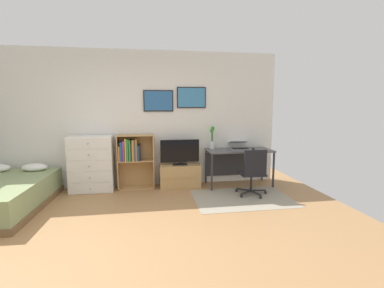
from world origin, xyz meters
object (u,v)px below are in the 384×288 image
(bookshelf, at_px, (133,156))
(computer_mouse, at_px, (253,149))
(desk, at_px, (238,155))
(dresser, at_px, (92,164))
(bamboo_vase, at_px, (212,136))
(office_chair, at_px, (253,171))
(laptop, at_px, (239,146))
(tv_stand, at_px, (180,176))
(television, at_px, (180,152))

(bookshelf, bearing_deg, computer_mouse, -4.28)
(desk, bearing_deg, computer_mouse, -21.34)
(dresser, xyz_separation_m, bamboo_vase, (2.37, 0.10, 0.47))
(bookshelf, height_order, computer_mouse, bookshelf)
(desk, bearing_deg, office_chair, -87.67)
(office_chair, bearing_deg, desk, 95.34)
(dresser, distance_m, laptop, 2.94)
(desk, distance_m, laptop, 0.21)
(dresser, relative_size, bookshelf, 1.00)
(tv_stand, bearing_deg, dresser, -179.49)
(office_chair, distance_m, bamboo_vase, 1.17)
(laptop, bearing_deg, television, -175.36)
(dresser, height_order, computer_mouse, dresser)
(tv_stand, bearing_deg, television, -90.00)
(laptop, relative_size, bamboo_vase, 0.91)
(television, bearing_deg, office_chair, -32.03)
(desk, xyz_separation_m, office_chair, (0.03, -0.77, -0.15))
(television, xyz_separation_m, desk, (1.20, 0.00, -0.10))
(tv_stand, distance_m, computer_mouse, 1.58)
(television, bearing_deg, bamboo_vase, 8.58)
(dresser, relative_size, bamboo_vase, 2.26)
(computer_mouse, bearing_deg, bookshelf, 175.72)
(bookshelf, relative_size, bamboo_vase, 2.27)
(tv_stand, bearing_deg, office_chair, -32.76)
(dresser, relative_size, tv_stand, 1.31)
(desk, height_order, office_chair, office_chair)
(desk, xyz_separation_m, bamboo_vase, (-0.52, 0.10, 0.40))
(tv_stand, xyz_separation_m, bamboo_vase, (0.68, 0.08, 0.78))
(desk, bearing_deg, tv_stand, 179.06)
(computer_mouse, relative_size, bamboo_vase, 0.22)
(tv_stand, height_order, laptop, laptop)
(laptop, bearing_deg, bookshelf, -177.96)
(dresser, distance_m, bamboo_vase, 2.42)
(bookshelf, height_order, office_chair, bookshelf)
(desk, bearing_deg, bamboo_vase, 169.04)
(television, bearing_deg, tv_stand, 90.00)
(desk, distance_m, computer_mouse, 0.34)
(tv_stand, xyz_separation_m, desk, (1.20, -0.02, 0.38))
(tv_stand, height_order, computer_mouse, computer_mouse)
(television, distance_m, laptop, 1.25)
(desk, height_order, laptop, laptop)
(bookshelf, bearing_deg, dresser, -175.31)
(bookshelf, xyz_separation_m, tv_stand, (0.91, -0.05, -0.41))
(television, relative_size, laptop, 1.81)
(tv_stand, relative_size, computer_mouse, 7.75)
(bookshelf, xyz_separation_m, computer_mouse, (2.40, -0.18, 0.12))
(desk, xyz_separation_m, computer_mouse, (0.29, -0.11, 0.15))
(television, bearing_deg, dresser, 179.75)
(desk, bearing_deg, dresser, 179.91)
(dresser, xyz_separation_m, office_chair, (2.92, -0.78, -0.07))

